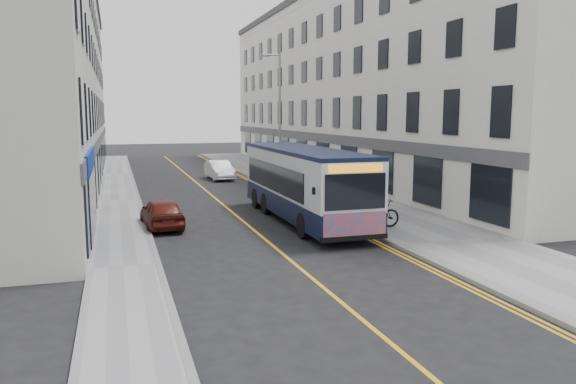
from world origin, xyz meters
TOP-DOWN VIEW (x-y plane):
  - ground at (0.00, 0.00)m, footprint 140.00×140.00m
  - pavement_east at (6.25, 12.00)m, footprint 4.50×64.00m
  - pavement_west at (-5.00, 12.00)m, footprint 2.00×64.00m
  - kerb_east at (4.00, 12.00)m, footprint 0.18×64.00m
  - kerb_west at (-4.00, 12.00)m, footprint 0.18×64.00m
  - road_centre_line at (0.00, 12.00)m, footprint 0.12×64.00m
  - road_dbl_yellow_inner at (3.55, 12.00)m, footprint 0.10×64.00m
  - road_dbl_yellow_outer at (3.75, 12.00)m, footprint 0.10×64.00m
  - terrace_east at (11.50, 21.00)m, footprint 6.00×46.00m
  - terrace_west at (-9.00, 21.00)m, footprint 6.00×46.00m
  - streetlamp at (4.17, 14.00)m, footprint 1.32×0.18m
  - city_bus at (2.47, 4.35)m, footprint 2.49×10.65m
  - bicycle at (4.44, 1.60)m, footprint 2.12×0.78m
  - pedestrian_near at (5.55, 11.37)m, footprint 0.71×0.57m
  - pedestrian_far at (7.65, 12.85)m, footprint 1.11×1.05m
  - car_white at (1.80, 20.65)m, footprint 1.59×4.04m
  - car_maroon at (-3.40, 4.72)m, footprint 1.69×3.68m

SIDE VIEW (x-z plane):
  - ground at x=0.00m, z-range 0.00..0.00m
  - road_centre_line at x=0.00m, z-range 0.00..0.01m
  - road_dbl_yellow_inner at x=3.55m, z-range 0.00..0.01m
  - road_dbl_yellow_outer at x=3.75m, z-range 0.00..0.01m
  - pavement_east at x=6.25m, z-range 0.00..0.12m
  - pavement_west at x=-5.00m, z-range 0.00..0.12m
  - kerb_east at x=4.00m, z-range 0.00..0.13m
  - kerb_west at x=-4.00m, z-range 0.00..0.13m
  - car_maroon at x=-3.40m, z-range 0.00..1.22m
  - car_white at x=1.80m, z-range 0.00..1.31m
  - bicycle at x=4.44m, z-range 0.12..1.23m
  - pedestrian_near at x=5.55m, z-range 0.12..1.83m
  - pedestrian_far at x=7.65m, z-range 0.12..1.93m
  - city_bus at x=2.47m, z-range 0.15..3.24m
  - streetlamp at x=4.17m, z-range 0.38..8.38m
  - terrace_east at x=11.50m, z-range 0.00..13.00m
  - terrace_west at x=-9.00m, z-range 0.00..13.00m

